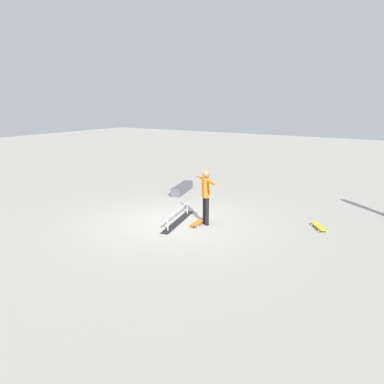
# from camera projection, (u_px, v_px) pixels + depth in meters

# --- Properties ---
(ground_plane) EXTENTS (60.00, 60.00, 0.00)m
(ground_plane) POSITION_uv_depth(u_px,v_px,m) (173.00, 222.00, 11.69)
(ground_plane) COLOR #ADA89E
(grind_rail) EXTENTS (2.30, 0.83, 0.40)m
(grind_rail) POSITION_uv_depth(u_px,v_px,m) (178.00, 216.00, 11.68)
(grind_rail) COLOR black
(grind_rail) RESTS_ON ground_plane
(skate_ledge) EXTENTS (1.78, 0.82, 0.31)m
(skate_ledge) POSITION_uv_depth(u_px,v_px,m) (182.00, 188.00, 15.45)
(skate_ledge) COLOR #595960
(skate_ledge) RESTS_ON ground_plane
(skater_main) EXTENTS (0.84, 1.12, 1.64)m
(skater_main) POSITION_uv_depth(u_px,v_px,m) (206.00, 193.00, 11.27)
(skater_main) COLOR black
(skater_main) RESTS_ON ground_plane
(skateboard_main) EXTENTS (0.82, 0.33, 0.09)m
(skateboard_main) POSITION_uv_depth(u_px,v_px,m) (199.00, 222.00, 11.45)
(skateboard_main) COLOR orange
(skateboard_main) RESTS_ON ground_plane
(loose_skateboard_yellow) EXTENTS (0.76, 0.63, 0.09)m
(loose_skateboard_yellow) POSITION_uv_depth(u_px,v_px,m) (319.00, 226.00, 11.07)
(loose_skateboard_yellow) COLOR yellow
(loose_skateboard_yellow) RESTS_ON ground_plane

